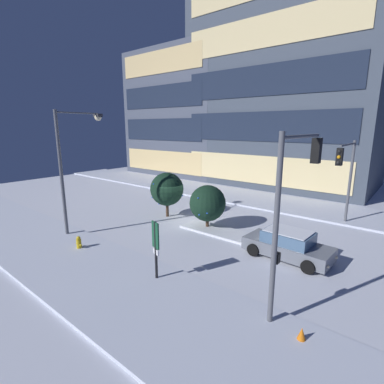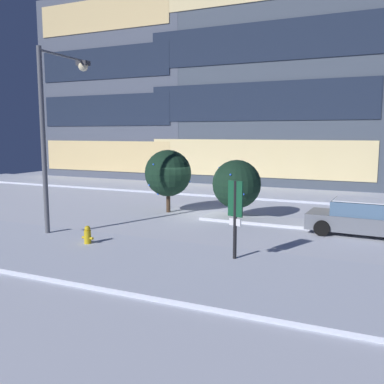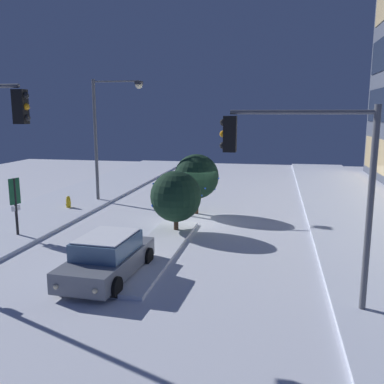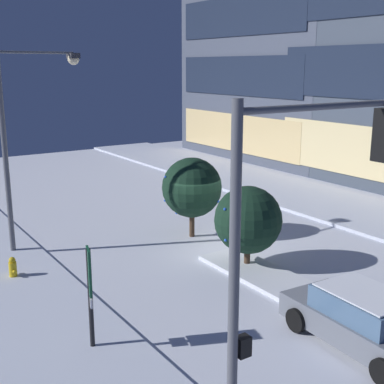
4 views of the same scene
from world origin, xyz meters
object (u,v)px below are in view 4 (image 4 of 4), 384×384
at_px(street_lamp_arched, 26,122).
at_px(decorated_tree_median, 192,188).
at_px(fire_hydrant, 13,269).
at_px(car_near, 364,320).
at_px(parking_info_sign, 90,287).
at_px(traffic_light_corner_near_right, 300,220).
at_px(decorated_tree_right_of_median, 248,220).

height_order(street_lamp_arched, decorated_tree_median, street_lamp_arched).
bearing_deg(street_lamp_arched, fire_hydrant, -123.74).
height_order(car_near, parking_info_sign, parking_info_sign).
xyz_separation_m(fire_hydrant, parking_info_sign, (5.64, 0.45, 1.33)).
height_order(traffic_light_corner_near_right, decorated_tree_median, traffic_light_corner_near_right).
bearing_deg(street_lamp_arched, decorated_tree_median, -22.67).
xyz_separation_m(car_near, traffic_light_corner_near_right, (1.52, -4.02, 3.72)).
bearing_deg(parking_info_sign, decorated_tree_median, 57.46).
relative_size(fire_hydrant, parking_info_sign, 0.30).
bearing_deg(street_lamp_arched, parking_info_sign, -100.80).
height_order(car_near, decorated_tree_median, decorated_tree_median).
relative_size(traffic_light_corner_near_right, street_lamp_arched, 0.86).
distance_m(fire_hydrant, decorated_tree_right_of_median, 8.17).
relative_size(street_lamp_arched, parking_info_sign, 2.80).
bearing_deg(decorated_tree_right_of_median, decorated_tree_median, 176.57).
xyz_separation_m(street_lamp_arched, fire_hydrant, (2.65, -1.57, -4.60)).
distance_m(traffic_light_corner_near_right, decorated_tree_median, 12.67).
distance_m(fire_hydrant, parking_info_sign, 5.81).
bearing_deg(parking_info_sign, decorated_tree_right_of_median, 34.59).
xyz_separation_m(parking_info_sign, decorated_tree_right_of_median, (-2.24, 6.86, 0.02)).
height_order(traffic_light_corner_near_right, street_lamp_arched, street_lamp_arched).
bearing_deg(traffic_light_corner_near_right, decorated_tree_median, 65.02).
distance_m(street_lamp_arched, decorated_tree_right_of_median, 8.94).
bearing_deg(fire_hydrant, street_lamp_arched, 149.33).
distance_m(fire_hydrant, decorated_tree_median, 7.75).
distance_m(traffic_light_corner_near_right, decorated_tree_right_of_median, 9.31).
relative_size(street_lamp_arched, fire_hydrant, 9.32).
bearing_deg(decorated_tree_median, decorated_tree_right_of_median, -3.43).
bearing_deg(traffic_light_corner_near_right, parking_info_sign, 109.71).
bearing_deg(decorated_tree_right_of_median, parking_info_sign, -71.89).
height_order(street_lamp_arched, fire_hydrant, street_lamp_arched).
height_order(car_near, fire_hydrant, car_near).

